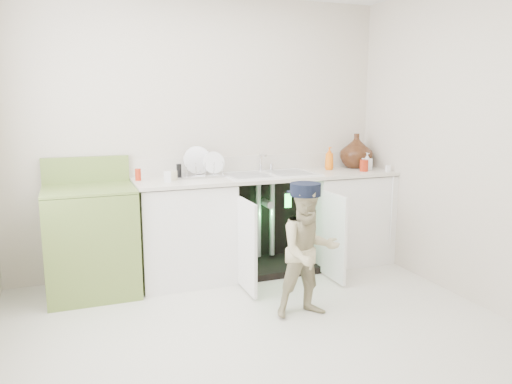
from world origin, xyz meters
TOP-DOWN VIEW (x-y plane):
  - ground at (0.00, 0.00)m, footprint 3.50×3.50m
  - room_shell at (0.00, 0.00)m, footprint 6.00×5.50m
  - counter_run at (0.59, 1.21)m, footprint 2.44×1.02m
  - avocado_stove at (-1.03, 1.18)m, footprint 0.71×0.65m
  - repair_worker at (0.42, 0.14)m, footprint 0.49×0.92m

SIDE VIEW (x-z plane):
  - ground at x=0.00m, z-range 0.00..0.00m
  - avocado_stove at x=-1.03m, z-range -0.10..1.00m
  - counter_run at x=0.59m, z-range -0.14..1.10m
  - repair_worker at x=0.42m, z-range 0.00..0.99m
  - room_shell at x=0.00m, z-range 0.62..1.88m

